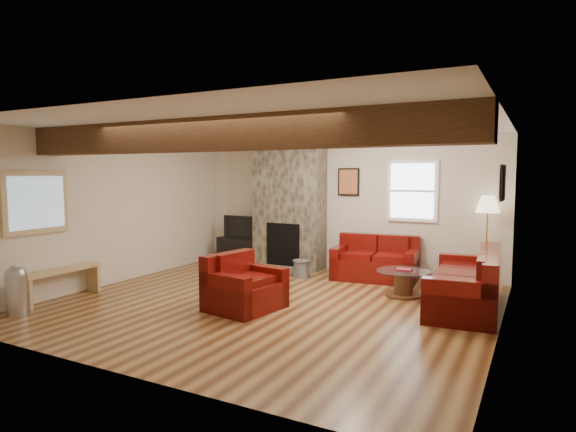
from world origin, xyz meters
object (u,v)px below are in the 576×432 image
object	(u,v)px
loveseat	(375,258)
television	(243,227)
tv_cabinet	(243,250)
sofa_three	(464,279)
floor_lamp	(488,209)
armchair_red	(245,282)
coffee_table	(403,283)

from	to	relation	value
loveseat	television	bearing A→B (deg)	168.29
loveseat	tv_cabinet	size ratio (longest dim) A/B	1.38
sofa_three	television	world-z (taller)	television
tv_cabinet	loveseat	bearing A→B (deg)	-5.79
sofa_three	tv_cabinet	world-z (taller)	sofa_three
loveseat	sofa_three	bearing A→B (deg)	-41.33
loveseat	floor_lamp	world-z (taller)	floor_lamp
television	armchair_red	bearing A→B (deg)	-56.38
loveseat	tv_cabinet	distance (m)	2.98
sofa_three	armchair_red	size ratio (longest dim) A/B	2.23
sofa_three	tv_cabinet	size ratio (longest dim) A/B	1.99
television	floor_lamp	world-z (taller)	floor_lamp
tv_cabinet	floor_lamp	bearing A→B (deg)	0.24
armchair_red	coffee_table	size ratio (longest dim) A/B	1.16
tv_cabinet	television	world-z (taller)	television
loveseat	coffee_table	distance (m)	1.20
loveseat	coffee_table	xyz separation A→B (m)	(0.74, -0.92, -0.18)
armchair_red	floor_lamp	world-z (taller)	floor_lamp
loveseat	armchair_red	size ratio (longest dim) A/B	1.54
sofa_three	television	bearing A→B (deg)	-111.70
coffee_table	tv_cabinet	xyz separation A→B (m)	(-3.70, 1.22, 0.06)
loveseat	floor_lamp	size ratio (longest dim) A/B	0.96
sofa_three	television	distance (m)	4.84
sofa_three	loveseat	world-z (taller)	sofa_three
loveseat	floor_lamp	distance (m)	2.01
armchair_red	coffee_table	world-z (taller)	armchair_red
floor_lamp	television	bearing A→B (deg)	-179.76
armchair_red	floor_lamp	bearing A→B (deg)	-33.57
tv_cabinet	floor_lamp	xyz separation A→B (m)	(4.73, 0.02, 1.02)
coffee_table	tv_cabinet	world-z (taller)	tv_cabinet
loveseat	floor_lamp	bearing A→B (deg)	4.30
tv_cabinet	floor_lamp	world-z (taller)	floor_lamp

